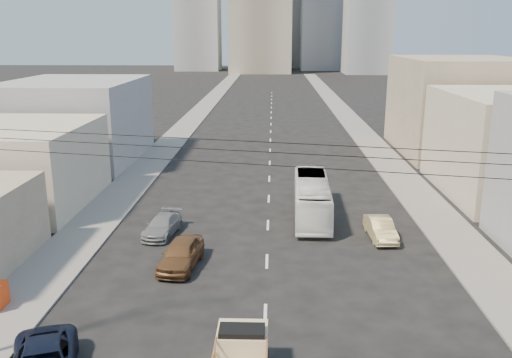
# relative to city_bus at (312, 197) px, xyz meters

# --- Properties ---
(sidewalk_left) EXTENTS (3.50, 180.00, 0.12)m
(sidewalk_left) POSITION_rel_city_bus_xyz_m (-14.78, 48.07, -1.32)
(sidewalk_left) COLOR gray
(sidewalk_left) RESTS_ON ground
(sidewalk_right) EXTENTS (3.50, 180.00, 0.12)m
(sidewalk_right) POSITION_rel_city_bus_xyz_m (8.72, 48.07, -1.32)
(sidewalk_right) COLOR gray
(sidewalk_right) RESTS_ON ground
(lane_dashes) EXTENTS (0.15, 104.00, 0.01)m
(lane_dashes) POSITION_rel_city_bus_xyz_m (-3.03, 31.07, -1.37)
(lane_dashes) COLOR silver
(lane_dashes) RESTS_ON ground
(city_bus) EXTENTS (2.63, 9.96, 2.76)m
(city_bus) POSITION_rel_city_bus_xyz_m (0.00, 0.00, 0.00)
(city_bus) COLOR white
(city_bus) RESTS_ON ground
(sedan_brown) EXTENTS (2.33, 4.69, 1.53)m
(sedan_brown) POSITION_rel_city_bus_xyz_m (-7.72, -8.81, -0.61)
(sedan_brown) COLOR brown
(sedan_brown) RESTS_ON ground
(sedan_tan) EXTENTS (1.61, 4.04, 1.31)m
(sedan_tan) POSITION_rel_city_bus_xyz_m (4.02, -4.15, -0.72)
(sedan_tan) COLOR tan
(sedan_tan) RESTS_ON ground
(sedan_grey) EXTENTS (2.27, 4.37, 1.21)m
(sedan_grey) POSITION_rel_city_bus_xyz_m (-9.74, -3.93, -0.77)
(sedan_grey) COLOR gray
(sedan_grey) RESTS_ON ground
(overhead_wires) EXTENTS (23.01, 5.02, 0.72)m
(overhead_wires) POSITION_rel_city_bus_xyz_m (-3.03, -20.43, 7.59)
(overhead_wires) COLOR black
(overhead_wires) RESTS_ON ground
(bldg_right_far) EXTENTS (12.00, 16.00, 10.00)m
(bldg_right_far) POSITION_rel_city_bus_xyz_m (16.97, 22.07, 3.62)
(bldg_right_far) COLOR gray
(bldg_right_far) RESTS_ON ground
(bldg_left_mid) EXTENTS (11.00, 12.00, 6.00)m
(bldg_left_mid) POSITION_rel_city_bus_xyz_m (-22.03, 2.07, 1.62)
(bldg_left_mid) COLOR #BFB89A
(bldg_left_mid) RESTS_ON ground
(bldg_left_far) EXTENTS (12.00, 16.00, 8.00)m
(bldg_left_far) POSITION_rel_city_bus_xyz_m (-22.53, 17.07, 2.62)
(bldg_left_far) COLOR gray
(bldg_left_far) RESTS_ON ground
(midrise_ne) EXTENTS (16.00, 16.00, 40.00)m
(midrise_ne) POSITION_rel_city_bus_xyz_m (14.97, 163.07, 18.62)
(midrise_ne) COLOR gray
(midrise_ne) RESTS_ON ground
(midrise_nw) EXTENTS (15.00, 15.00, 34.00)m
(midrise_nw) POSITION_rel_city_bus_xyz_m (-29.03, 158.07, 15.62)
(midrise_nw) COLOR gray
(midrise_nw) RESTS_ON ground
(midrise_back) EXTENTS (18.00, 18.00, 44.00)m
(midrise_back) POSITION_rel_city_bus_xyz_m (2.97, 178.07, 20.62)
(midrise_back) COLOR gray
(midrise_back) RESTS_ON ground
(midrise_east) EXTENTS (14.00, 14.00, 28.00)m
(midrise_east) POSITION_rel_city_bus_xyz_m (26.97, 143.07, 12.62)
(midrise_east) COLOR gray
(midrise_east) RESTS_ON ground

